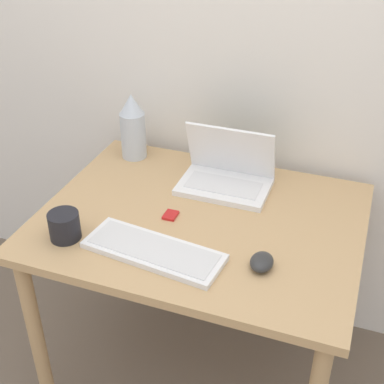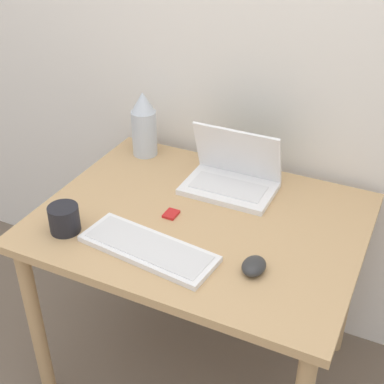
% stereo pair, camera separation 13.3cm
% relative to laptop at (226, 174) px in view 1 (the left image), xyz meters
% --- Properties ---
extents(wall_back, '(6.00, 0.05, 2.50)m').
position_rel_laptop_xyz_m(wall_back, '(-0.02, 0.25, 0.47)').
color(wall_back, white).
rests_on(wall_back, ground_plane).
extents(desk, '(1.03, 0.80, 0.73)m').
position_rel_laptop_xyz_m(desk, '(-0.02, -0.21, -0.14)').
color(desk, tan).
rests_on(desk, ground_plane).
extents(laptop, '(0.31, 0.21, 0.22)m').
position_rel_laptop_xyz_m(laptop, '(0.00, 0.00, 0.00)').
color(laptop, white).
rests_on(laptop, desk).
extents(keyboard, '(0.43, 0.20, 0.02)m').
position_rel_laptop_xyz_m(keyboard, '(-0.09, -0.44, -0.04)').
color(keyboard, white).
rests_on(keyboard, desk).
extents(mouse, '(0.07, 0.09, 0.04)m').
position_rel_laptop_xyz_m(mouse, '(0.22, -0.39, -0.03)').
color(mouse, '#2D2D2D').
rests_on(mouse, desk).
extents(vase, '(0.10, 0.10, 0.25)m').
position_rel_laptop_xyz_m(vase, '(-0.40, 0.09, 0.08)').
color(vase, silver).
rests_on(vase, desk).
extents(mp3_player, '(0.04, 0.05, 0.01)m').
position_rel_laptop_xyz_m(mp3_player, '(-0.11, -0.24, -0.04)').
color(mp3_player, red).
rests_on(mp3_player, desk).
extents(mug, '(0.09, 0.09, 0.09)m').
position_rel_laptop_xyz_m(mug, '(-0.37, -0.46, -0.00)').
color(mug, black).
rests_on(mug, desk).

